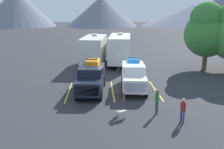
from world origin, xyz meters
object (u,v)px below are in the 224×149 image
(camper_trailer_a, at_px, (94,49))
(camper_trailer_b, at_px, (120,48))
(pickup_truck_a, at_px, (91,77))
(person_b, at_px, (157,100))
(person_a, at_px, (124,100))
(person_c, at_px, (183,109))
(dog, at_px, (120,113))
(pickup_truck_b, at_px, (134,75))

(camper_trailer_a, relative_size, camper_trailer_b, 0.93)
(pickup_truck_a, height_order, person_b, pickup_truck_a)
(camper_trailer_a, distance_m, person_a, 14.87)
(person_b, bearing_deg, person_c, -47.49)
(pickup_truck_a, relative_size, dog, 6.93)
(person_a, distance_m, dog, 1.32)
(dog, bearing_deg, person_c, -9.80)
(person_b, bearing_deg, camper_trailer_a, 106.24)
(pickup_truck_a, bearing_deg, pickup_truck_b, 7.60)
(person_b, bearing_deg, pickup_truck_b, 98.48)
(camper_trailer_a, bearing_deg, pickup_truck_a, -90.40)
(pickup_truck_a, bearing_deg, camper_trailer_a, 89.60)
(camper_trailer_a, bearing_deg, dog, -83.17)
(pickup_truck_b, xyz_separation_m, camper_trailer_a, (-3.58, 9.63, 0.79))
(camper_trailer_a, height_order, person_b, camper_trailer_a)
(person_a, height_order, person_c, person_c)
(pickup_truck_a, xyz_separation_m, pickup_truck_b, (3.66, 0.49, 0.02))
(person_a, bearing_deg, camper_trailer_a, 98.66)
(pickup_truck_b, bearing_deg, pickup_truck_a, -172.40)
(person_a, xyz_separation_m, dog, (-0.33, -1.19, -0.44))
(person_a, height_order, person_b, person_b)
(camper_trailer_b, xyz_separation_m, person_b, (1.17, -15.72, -1.07))
(camper_trailer_a, bearing_deg, person_b, -73.76)
(pickup_truck_a, bearing_deg, dog, -71.04)
(camper_trailer_b, relative_size, person_a, 5.78)
(pickup_truck_a, distance_m, camper_trailer_a, 10.15)
(dog, bearing_deg, camper_trailer_b, 85.36)
(pickup_truck_b, height_order, person_c, pickup_truck_b)
(camper_trailer_a, distance_m, camper_trailer_b, 3.29)
(camper_trailer_a, bearing_deg, person_a, -81.34)
(camper_trailer_a, distance_m, person_c, 17.49)
(pickup_truck_b, bearing_deg, dog, -105.16)
(camper_trailer_a, xyz_separation_m, camper_trailer_b, (3.23, 0.61, 0.03))
(pickup_truck_b, distance_m, person_b, 5.55)
(camper_trailer_a, xyz_separation_m, person_c, (5.68, -16.50, -1.11))
(pickup_truck_b, xyz_separation_m, dog, (-1.69, -6.22, -0.80))
(person_b, distance_m, dog, 2.67)
(person_a, bearing_deg, pickup_truck_b, 74.95)
(pickup_truck_a, bearing_deg, person_c, -48.01)
(person_a, height_order, dog, person_a)
(camper_trailer_a, height_order, person_a, camper_trailer_a)
(pickup_truck_a, relative_size, person_b, 3.33)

